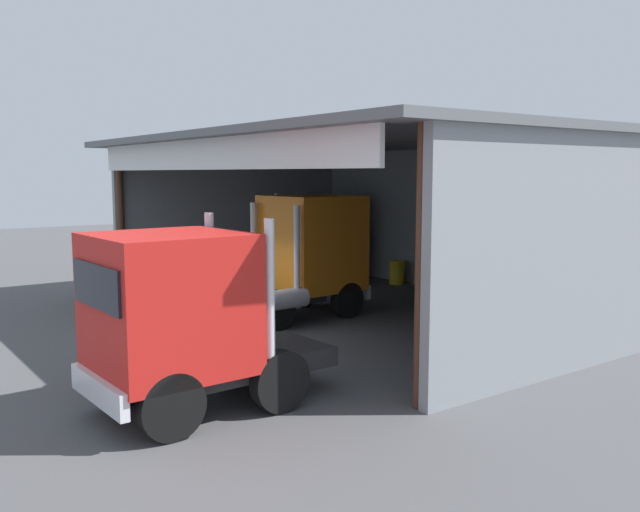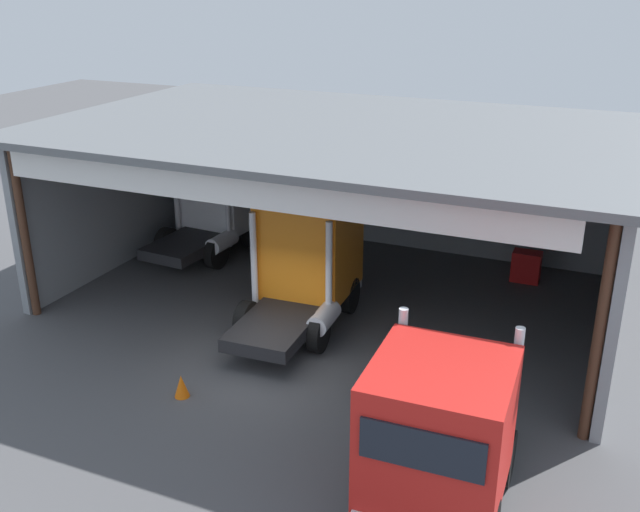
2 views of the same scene
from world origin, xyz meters
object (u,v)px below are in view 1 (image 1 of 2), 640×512
Objects in this scene: truck_white_left_bay at (308,239)px; truck_red_center_left_bay at (181,317)px; tool_cart at (565,307)px; traffic_cone at (132,322)px; truck_orange_center_bay at (304,253)px; oil_drum at (397,272)px.

truck_white_left_bay is 14.95m from truck_red_center_left_bay.
tool_cart is 1.79× the size of traffic_cone.
truck_red_center_left_bay reaches higher than traffic_cone.
truck_orange_center_bay reaches higher than traffic_cone.
truck_white_left_bay reaches higher than traffic_cone.
truck_red_center_left_bay is at bearing -89.38° from tool_cart.
truck_orange_center_bay is at bearing 78.94° from traffic_cone.
truck_red_center_left_bay is 15.22m from oil_drum.
truck_orange_center_bay is 5.87× the size of oil_drum.
truck_orange_center_bay reaches higher than oil_drum.
truck_red_center_left_bay reaches higher than oil_drum.
oil_drum is 11.36m from traffic_cone.
truck_white_left_bay is 10.82m from tool_cart.
traffic_cone is (-0.98, -5.01, -1.62)m from truck_orange_center_bay.
oil_drum is (-8.20, 12.76, -1.29)m from truck_red_center_left_bay.
oil_drum reaches higher than traffic_cone.
truck_orange_center_bay is 5.38× the size of tool_cart.
truck_white_left_bay is 5.33× the size of oil_drum.
traffic_cone is (-6.52, 1.53, -1.47)m from truck_red_center_left_bay.
oil_drum is 1.63× the size of traffic_cone.
truck_white_left_bay is at bearing -172.31° from tool_cart.
traffic_cone is at bearing -121.93° from tool_cart.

